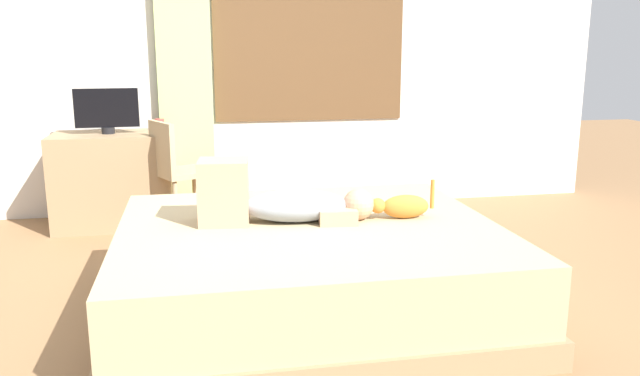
# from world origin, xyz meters

# --- Properties ---
(ground_plane) EXTENTS (16.00, 16.00, 0.00)m
(ground_plane) POSITION_xyz_m (0.00, 0.00, 0.00)
(ground_plane) COLOR olive
(back_wall_with_window) EXTENTS (6.40, 0.14, 2.90)m
(back_wall_with_window) POSITION_xyz_m (0.02, 2.37, 1.45)
(back_wall_with_window) COLOR silver
(back_wall_with_window) RESTS_ON ground
(bed) EXTENTS (2.03, 1.79, 0.48)m
(bed) POSITION_xyz_m (0.13, 0.02, 0.24)
(bed) COLOR #997A56
(bed) RESTS_ON ground
(person_lying) EXTENTS (0.94, 0.35, 0.34)m
(person_lying) POSITION_xyz_m (-0.02, 0.11, 0.60)
(person_lying) COLOR #8C939E
(person_lying) RESTS_ON bed
(cat) EXTENTS (0.36, 0.12, 0.21)m
(cat) POSITION_xyz_m (0.66, 0.05, 0.55)
(cat) COLOR #C67A2D
(cat) RESTS_ON bed
(desk) EXTENTS (0.90, 0.56, 0.74)m
(desk) POSITION_xyz_m (-1.09, 1.98, 0.37)
(desk) COLOR #997A56
(desk) RESTS_ON ground
(tv_monitor) EXTENTS (0.48, 0.10, 0.35)m
(tv_monitor) POSITION_xyz_m (-1.10, 1.98, 0.92)
(tv_monitor) COLOR black
(tv_monitor) RESTS_ON desk
(cup) EXTENTS (0.08, 0.08, 0.09)m
(cup) POSITION_xyz_m (-0.72, 2.14, 0.78)
(cup) COLOR #B23D38
(cup) RESTS_ON desk
(chair_by_desk) EXTENTS (0.51, 0.51, 0.86)m
(chair_by_desk) POSITION_xyz_m (-0.60, 1.69, 0.51)
(chair_by_desk) COLOR tan
(chair_by_desk) RESTS_ON ground
(curtain_left) EXTENTS (0.44, 0.06, 2.34)m
(curtain_left) POSITION_xyz_m (-0.51, 2.26, 1.17)
(curtain_left) COLOR #ADCC75
(curtain_left) RESTS_ON ground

